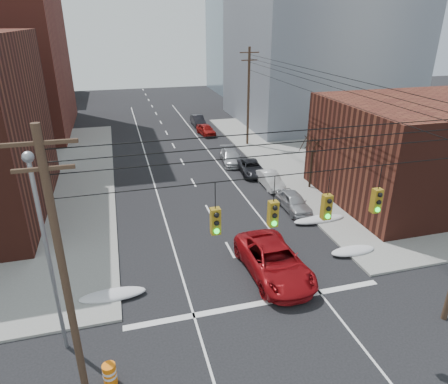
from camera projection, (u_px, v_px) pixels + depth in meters
sidewalk_ne at (420, 149)px, 45.61m from camera, size 40.00×40.00×0.15m
building_office at (320, 29)px, 54.47m from camera, size 22.00×20.00×25.00m
building_glass at (265, 34)px, 78.55m from camera, size 20.00×18.00×22.00m
building_storefront at (431, 150)px, 32.13m from camera, size 16.00×12.00×8.00m
utility_pole_left at (64, 275)px, 13.48m from camera, size 2.20×0.28×11.00m
utility_pole_far at (248, 96)px, 45.02m from camera, size 2.20×0.28×11.00m
traffic_signals at (301, 209)px, 14.99m from camera, size 17.00×0.42×2.02m
street_light at (45, 241)px, 15.99m from camera, size 0.44×0.44×9.32m
bare_tree at (311, 163)px, 34.29m from camera, size 2.09×2.20×4.93m
snow_nw at (113, 295)px, 21.27m from camera, size 3.50×1.08×0.42m
snow_ne at (353, 251)px, 25.31m from camera, size 3.00×1.08×0.42m
snow_east_far at (319, 219)px, 29.29m from camera, size 4.00×1.08×0.42m
red_pickup at (274, 261)px, 22.99m from camera, size 3.23×6.64×1.82m
parked_car_a at (294, 202)px, 30.94m from camera, size 1.69×4.15×1.41m
parked_car_b at (270, 180)px, 35.29m from camera, size 1.40×3.99×1.31m
parked_car_c at (251, 168)px, 38.24m from camera, size 2.42×4.65×1.25m
parked_car_d at (231, 157)px, 41.09m from camera, size 2.41×4.89×1.37m
parked_car_e at (206, 130)px, 51.17m from camera, size 2.13×4.15×1.35m
parked_car_f at (198, 121)px, 55.64m from camera, size 1.51×4.31×1.42m
lot_car_a at (14, 189)px, 33.07m from camera, size 4.16×2.18×1.31m
lot_car_b at (11, 190)px, 32.49m from camera, size 6.12×4.59×1.54m
construction_barrel at (110, 374)px, 16.17m from camera, size 0.74×0.74×0.98m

